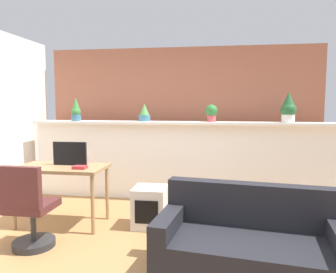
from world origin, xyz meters
TOP-DOWN VIEW (x-y plane):
  - ground_plane at (0.00, 0.00)m, footprint 12.00×12.00m
  - divider_wall at (0.00, 2.00)m, footprint 4.70×0.16m
  - plant_shelf at (0.00, 1.96)m, footprint 4.70×0.35m
  - brick_wall_behind at (0.00, 2.60)m, footprint 4.70×0.10m
  - potted_plant_0 at (-1.66, 1.92)m, footprint 0.15×0.15m
  - potted_plant_1 at (-0.54, 2.00)m, footprint 0.18×0.18m
  - potted_plant_2 at (0.52, 1.98)m, footprint 0.19×0.19m
  - potted_plant_3 at (1.65, 1.96)m, footprint 0.23×0.23m
  - desk at (-1.32, 0.71)m, footprint 1.10×0.60m
  - tv_monitor at (-1.24, 0.79)m, footprint 0.44×0.04m
  - office_chair at (-1.33, -0.01)m, footprint 0.45×0.45m
  - side_cube_shelf at (-0.21, 0.79)m, footprint 0.40×0.41m
  - book_on_desk at (-1.02, 0.58)m, footprint 0.16×0.12m
  - couch at (0.89, -0.29)m, footprint 1.65×0.97m

SIDE VIEW (x-z plane):
  - ground_plane at x=0.00m, z-range 0.00..0.00m
  - side_cube_shelf at x=-0.21m, z-range 0.00..0.50m
  - couch at x=0.89m, z-range -0.12..0.68m
  - office_chair at x=-1.33m, z-range -0.07..0.84m
  - divider_wall at x=0.00m, z-range 0.00..1.21m
  - desk at x=-1.32m, z-range 0.29..1.04m
  - book_on_desk at x=-1.02m, z-range 0.75..0.79m
  - tv_monitor at x=-1.24m, z-range 0.75..1.05m
  - plant_shelf at x=0.00m, z-range 1.21..1.25m
  - brick_wall_behind at x=0.00m, z-range 0.00..2.50m
  - potted_plant_1 at x=-0.54m, z-range 1.24..1.52m
  - potted_plant_2 at x=0.52m, z-range 1.27..1.53m
  - potted_plant_0 at x=-1.66m, z-range 1.23..1.62m
  - potted_plant_3 at x=1.65m, z-range 1.24..1.70m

